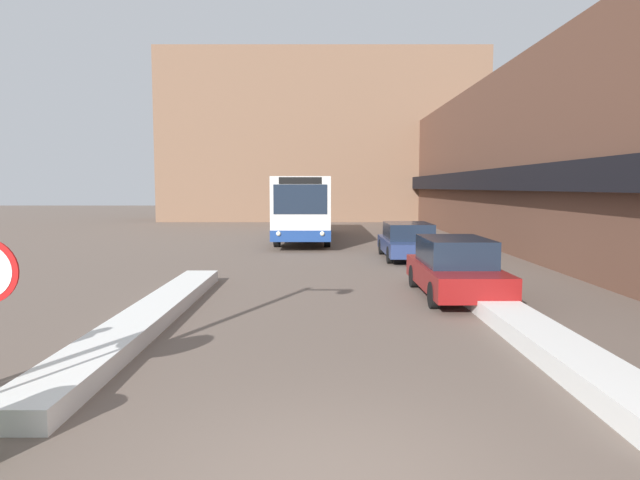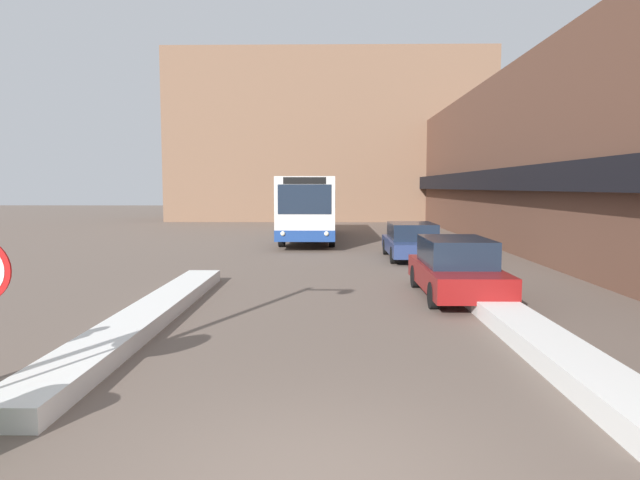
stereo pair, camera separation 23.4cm
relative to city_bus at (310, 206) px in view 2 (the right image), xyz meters
The scene contains 7 objects.
building_row_right 11.20m from the city_bus, ahead, with size 5.50×60.00×7.83m.
building_backdrop_far 19.38m from the city_bus, 86.96° to the left, with size 26.00×8.00×13.53m.
snow_bank_left 18.72m from the city_bus, 98.04° to the right, with size 0.90×10.43×0.31m.
snow_bank_right 20.12m from the city_bus, 76.77° to the right, with size 0.90×9.40×0.34m.
city_bus is the anchor object (origin of this frame).
parked_car_front 16.19m from the city_bus, 74.96° to the right, with size 1.80×4.43×1.47m.
parked_car_back 9.08m from the city_bus, 62.30° to the right, with size 1.93×4.48×1.36m.
Camera 2 is at (0.06, -4.89, 2.73)m, focal length 32.00 mm.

